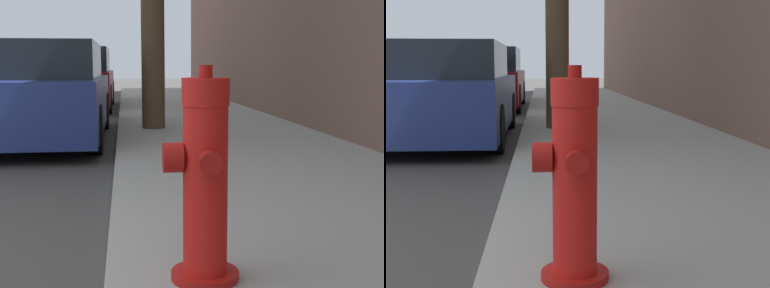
# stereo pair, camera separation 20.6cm
# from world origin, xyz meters

# --- Properties ---
(fire_hydrant) EXTENTS (0.34, 0.34, 0.95)m
(fire_hydrant) POSITION_xyz_m (2.39, 0.11, 0.57)
(fire_hydrant) COLOR #A91511
(fire_hydrant) RESTS_ON sidewalk_slab
(parked_car_near) EXTENTS (1.85, 4.28, 1.39)m
(parked_car_near) POSITION_xyz_m (0.85, 5.67, 0.67)
(parked_car_near) COLOR navy
(parked_car_near) RESTS_ON ground_plane
(parked_car_mid) EXTENTS (1.89, 4.51, 1.48)m
(parked_car_mid) POSITION_xyz_m (0.83, 11.22, 0.72)
(parked_car_mid) COLOR maroon
(parked_car_mid) RESTS_ON ground_plane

